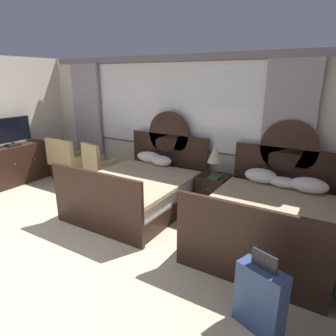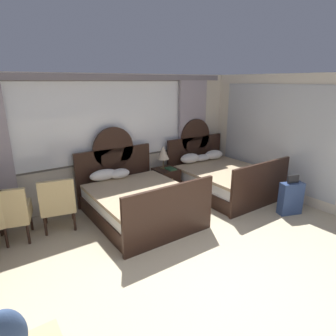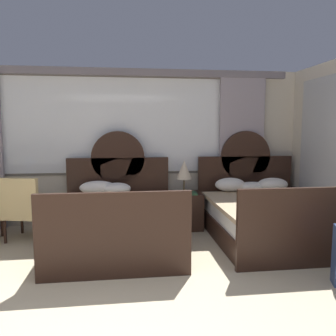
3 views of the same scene
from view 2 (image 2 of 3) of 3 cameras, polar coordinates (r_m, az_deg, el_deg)
The scene contains 11 objects.
ground_plane at distance 3.98m, azimuth 12.57°, elevation -23.11°, with size 24.00×24.00×0.00m, color #BCAD8E.
wall_back_window at distance 6.19m, azimuth -12.09°, elevation 6.44°, with size 6.54×0.22×2.70m.
wall_right_mirror at distance 6.76m, azimuth 22.91°, elevation 5.59°, with size 0.08×4.25×2.70m.
bed_near_window at distance 5.51m, azimuth -6.17°, elevation -6.49°, with size 1.72×2.16×1.63m.
bed_near_mirror at distance 6.81m, azimuth 10.70°, elevation -1.94°, with size 1.72×2.16×1.63m.
nightstand_between_beds at distance 6.63m, azimuth -0.43°, elevation -2.67°, with size 0.50×0.53×0.60m.
table_lamp_on_nightstand at distance 6.46m, azimuth -0.96°, elevation 3.11°, with size 0.27×0.27×0.54m.
book_on_nightstand at distance 6.48m, azimuth 0.51°, elevation -0.17°, with size 0.18×0.26×0.03m.
armchair_by_window_left at distance 5.34m, azimuth -21.34°, elevation -6.44°, with size 0.69×0.69×0.97m.
armchair_by_window_centre at distance 5.25m, azimuth -29.24°, elevation -7.92°, with size 0.71×0.71×0.97m.
suitcase_on_floor at distance 6.12m, azimuth 23.49°, elevation -5.59°, with size 0.49×0.34×0.81m.
Camera 2 is at (-2.34, -1.97, 2.55)m, focal length 30.25 mm.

